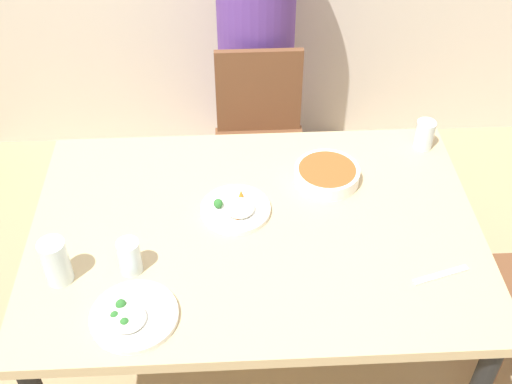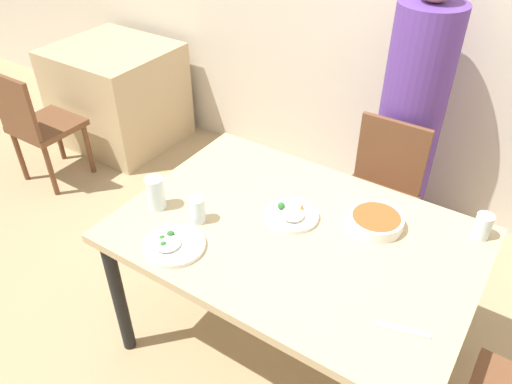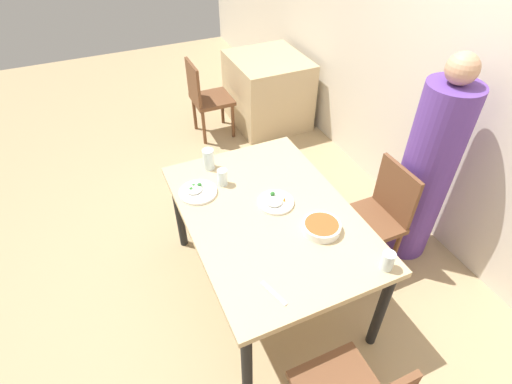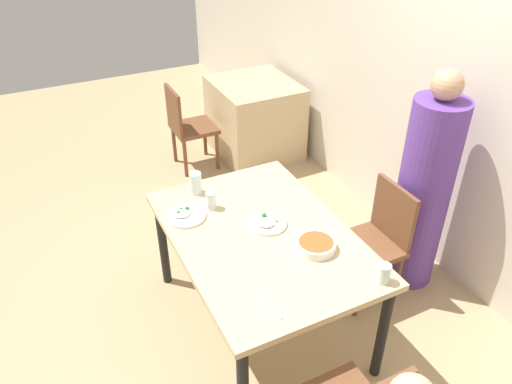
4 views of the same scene
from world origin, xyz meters
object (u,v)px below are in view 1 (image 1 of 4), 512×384
Objects in this scene: bowl_curry at (327,174)px; glass_water_tall at (56,262)px; chair_adult_spot at (260,140)px; plate_rice_adult at (236,209)px; person_adult at (256,47)px.

bowl_curry is 1.50× the size of glass_water_tall.
glass_water_tall reaches higher than chair_adult_spot.
bowl_curry is at bearing 25.42° from glass_water_tall.
person_adult is at bearing 83.70° from plate_rice_adult.
plate_rice_adult is (-0.12, -0.76, 0.30)m from chair_adult_spot.
glass_water_tall is (-0.64, -1.36, 0.09)m from person_adult.
chair_adult_spot is 3.75× the size of bowl_curry.
bowl_curry is 0.93m from glass_water_tall.
person_adult is at bearing 90.00° from chair_adult_spot.
plate_rice_adult is 1.54× the size of glass_water_tall.
person_adult is at bearing 101.33° from bowl_curry.
plate_rice_adult is 0.58m from glass_water_tall.
chair_adult_spot is 0.44m from person_adult.
chair_adult_spot is 0.72m from bowl_curry.
person_adult is 10.60× the size of glass_water_tall.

